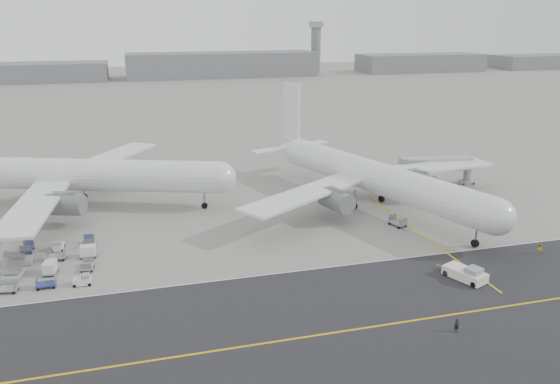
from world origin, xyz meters
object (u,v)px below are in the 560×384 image
object	(u,v)px
airliner_a	(75,175)
jet_bridge	(437,165)
ground_crew_a	(457,325)
ground_crew_b	(539,249)
control_tower	(316,47)
airliner_b	(371,176)
pushback_tug	(466,274)

from	to	relation	value
airliner_a	jet_bridge	size ratio (longest dim) A/B	3.57
ground_crew_a	airliner_a	bearing A→B (deg)	135.29
ground_crew_a	ground_crew_b	world-z (taller)	ground_crew_b
airliner_a	jet_bridge	world-z (taller)	airliner_a
control_tower	airliner_a	xyz separation A→B (m)	(-124.16, -230.12, -10.34)
jet_bridge	control_tower	bearing A→B (deg)	86.00
jet_bridge	airliner_b	bearing A→B (deg)	-146.15
control_tower	ground_crew_a	world-z (taller)	control_tower
pushback_tug	ground_crew_b	size ratio (longest dim) A/B	4.34
airliner_b	jet_bridge	world-z (taller)	airliner_b
airliner_a	jet_bridge	distance (m)	70.94
airliner_b	ground_crew_a	world-z (taller)	airliner_b
control_tower	ground_crew_a	xyz separation A→B (m)	(-80.54, -286.31, -15.44)
airliner_b	jet_bridge	bearing A→B (deg)	6.07
jet_bridge	ground_crew_a	world-z (taller)	jet_bridge
airliner_b	ground_crew_a	bearing A→B (deg)	-120.19
control_tower	ground_crew_a	size ratio (longest dim) A/B	19.26
pushback_tug	jet_bridge	size ratio (longest dim) A/B	0.45
jet_bridge	ground_crew_b	xyz separation A→B (m)	(-3.73, -35.36, -3.33)
control_tower	ground_crew_b	xyz separation A→B (m)	(-57.19, -271.05, -15.42)
control_tower	ground_crew_b	bearing A→B (deg)	-101.91
airliner_a	ground_crew_a	size ratio (longest dim) A/B	35.22
pushback_tug	jet_bridge	world-z (taller)	jet_bridge
airliner_a	airliner_b	distance (m)	53.86
control_tower	ground_crew_b	world-z (taller)	control_tower
jet_bridge	ground_crew_a	bearing A→B (deg)	-109.36
jet_bridge	ground_crew_a	size ratio (longest dim) A/B	9.86
control_tower	jet_bridge	bearing A→B (deg)	-102.78
airliner_a	pushback_tug	size ratio (longest dim) A/B	7.93
pushback_tug	ground_crew_b	world-z (taller)	pushback_tug
airliner_b	airliner_a	bearing A→B (deg)	145.54
ground_crew_a	ground_crew_b	distance (m)	27.90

